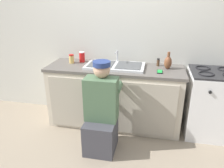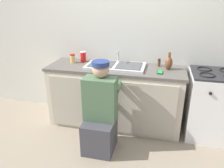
% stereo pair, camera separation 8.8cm
% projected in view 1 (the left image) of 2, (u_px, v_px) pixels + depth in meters
% --- Properties ---
extents(ground_plane, '(12.00, 12.00, 0.00)m').
position_uv_depth(ground_plane, '(111.00, 133.00, 3.04)').
color(ground_plane, gray).
extents(back_wall, '(6.00, 0.10, 2.50)m').
position_uv_depth(back_wall, '(120.00, 35.00, 3.17)').
color(back_wall, silver).
rests_on(back_wall, ground_plane).
extents(counter_cabinet, '(1.84, 0.62, 0.83)m').
position_uv_depth(counter_cabinet, '(115.00, 97.00, 3.15)').
color(counter_cabinet, beige).
rests_on(counter_cabinet, ground_plane).
extents(countertop, '(1.88, 0.62, 0.04)m').
position_uv_depth(countertop, '(115.00, 68.00, 3.00)').
color(countertop, '#5B5651').
rests_on(countertop, counter_cabinet).
extents(sink_double_basin, '(0.80, 0.44, 0.19)m').
position_uv_depth(sink_double_basin, '(115.00, 66.00, 2.99)').
color(sink_double_basin, silver).
rests_on(sink_double_basin, countertop).
extents(stove_range, '(0.61, 0.62, 0.90)m').
position_uv_depth(stove_range, '(210.00, 103.00, 2.91)').
color(stove_range, white).
rests_on(stove_range, ground_plane).
extents(plumber_person, '(0.42, 0.61, 1.10)m').
position_uv_depth(plumber_person, '(101.00, 115.00, 2.59)').
color(plumber_person, '#3F3F47').
rests_on(plumber_person, ground_plane).
extents(spice_bottle_pepper, '(0.04, 0.04, 0.10)m').
position_uv_depth(spice_bottle_pepper, '(158.00, 62.00, 3.02)').
color(spice_bottle_pepper, '#513823').
rests_on(spice_bottle_pepper, countertop).
extents(condiment_jar, '(0.07, 0.07, 0.13)m').
position_uv_depth(condiment_jar, '(72.00, 59.00, 3.14)').
color(condiment_jar, '#DBB760').
rests_on(condiment_jar, countertop).
extents(vase_decorative, '(0.10, 0.10, 0.23)m').
position_uv_depth(vase_decorative, '(168.00, 62.00, 2.88)').
color(vase_decorative, brown).
rests_on(vase_decorative, countertop).
extents(soda_cup_red, '(0.08, 0.08, 0.15)m').
position_uv_depth(soda_cup_red, '(82.00, 57.00, 3.20)').
color(soda_cup_red, red).
rests_on(soda_cup_red, countertop).
extents(cell_phone, '(0.07, 0.14, 0.01)m').
position_uv_depth(cell_phone, '(160.00, 72.00, 2.79)').
color(cell_phone, black).
rests_on(cell_phone, countertop).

